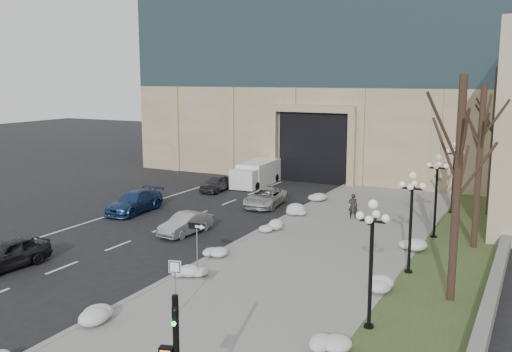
# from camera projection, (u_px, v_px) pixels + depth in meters

# --- Properties ---
(ground) EXTENTS (160.00, 160.00, 0.00)m
(ground) POSITION_uv_depth(u_px,v_px,m) (71.00, 351.00, 18.75)
(ground) COLOR black
(ground) RESTS_ON ground
(sidewalk) EXTENTS (9.00, 40.00, 0.12)m
(sidewalk) POSITION_uv_depth(u_px,v_px,m) (321.00, 250.00, 29.48)
(sidewalk) COLOR gray
(sidewalk) RESTS_ON ground
(curb) EXTENTS (0.30, 40.00, 0.14)m
(curb) POSITION_uv_depth(u_px,v_px,m) (244.00, 239.00, 31.48)
(curb) COLOR gray
(curb) RESTS_ON ground
(grass_strip) EXTENTS (4.00, 40.00, 0.10)m
(grass_strip) POSITION_uv_depth(u_px,v_px,m) (452.00, 269.00, 26.58)
(grass_strip) COLOR #374A25
(grass_strip) RESTS_ON ground
(stone_wall) EXTENTS (0.50, 30.00, 0.70)m
(stone_wall) POSITION_uv_depth(u_px,v_px,m) (502.00, 257.00, 27.39)
(stone_wall) COLOR gray
(stone_wall) RESTS_ON ground
(car_a) EXTENTS (2.02, 4.29, 1.42)m
(car_a) POSITION_uv_depth(u_px,v_px,m) (7.00, 254.00, 26.70)
(car_a) COLOR black
(car_a) RESTS_ON ground
(car_b) EXTENTS (1.64, 3.81, 1.22)m
(car_b) POSITION_uv_depth(u_px,v_px,m) (186.00, 224.00, 32.61)
(car_b) COLOR #95979C
(car_b) RESTS_ON ground
(car_c) EXTENTS (2.18, 4.88, 1.39)m
(car_c) POSITION_uv_depth(u_px,v_px,m) (134.00, 202.00, 37.84)
(car_c) COLOR navy
(car_c) RESTS_ON ground
(car_d) EXTENTS (2.53, 4.70, 1.25)m
(car_d) POSITION_uv_depth(u_px,v_px,m) (266.00, 197.00, 39.63)
(car_d) COLOR silver
(car_d) RESTS_ON ground
(car_e) EXTENTS (1.62, 3.71, 1.24)m
(car_e) POSITION_uv_depth(u_px,v_px,m) (217.00, 183.00, 44.90)
(car_e) COLOR #323338
(car_e) RESTS_ON ground
(pedestrian) EXTENTS (0.66, 0.52, 1.59)m
(pedestrian) POSITION_uv_depth(u_px,v_px,m) (353.00, 206.00, 35.72)
(pedestrian) COLOR black
(pedestrian) RESTS_ON sidewalk
(box_truck) EXTENTS (2.41, 6.14, 1.92)m
(box_truck) POSITION_uv_depth(u_px,v_px,m) (256.00, 174.00, 47.40)
(box_truck) COLOR silver
(box_truck) RESTS_ON ground
(one_way_sign) EXTENTS (0.89, 0.24, 2.41)m
(one_way_sign) POSITION_uv_depth(u_px,v_px,m) (199.00, 233.00, 25.64)
(one_way_sign) COLOR slate
(one_way_sign) RESTS_ON ground
(keep_sign) EXTENTS (0.48, 0.16, 2.25)m
(keep_sign) POSITION_uv_depth(u_px,v_px,m) (175.00, 276.00, 21.01)
(keep_sign) COLOR slate
(keep_sign) RESTS_ON ground
(snow_clump_b) EXTENTS (1.10, 1.60, 0.36)m
(snow_clump_b) POSITION_uv_depth(u_px,v_px,m) (96.00, 315.00, 20.85)
(snow_clump_b) COLOR silver
(snow_clump_b) RESTS_ON sidewalk
(snow_clump_c) EXTENTS (1.10, 1.60, 0.36)m
(snow_clump_c) POSITION_uv_depth(u_px,v_px,m) (187.00, 273.00, 25.31)
(snow_clump_c) COLOR silver
(snow_clump_c) RESTS_ON sidewalk
(snow_clump_d) EXTENTS (1.10, 1.60, 0.36)m
(snow_clump_d) POSITION_uv_depth(u_px,v_px,m) (219.00, 250.00, 28.62)
(snow_clump_d) COLOR silver
(snow_clump_d) RESTS_ON sidewalk
(snow_clump_e) EXTENTS (1.10, 1.60, 0.36)m
(snow_clump_e) POSITION_uv_depth(u_px,v_px,m) (270.00, 228.00, 32.88)
(snow_clump_e) COLOR silver
(snow_clump_e) RESTS_ON sidewalk
(snow_clump_f) EXTENTS (1.10, 1.60, 0.36)m
(snow_clump_f) POSITION_uv_depth(u_px,v_px,m) (300.00, 212.00, 36.85)
(snow_clump_f) COLOR silver
(snow_clump_f) RESTS_ON sidewalk
(snow_clump_g) EXTENTS (1.10, 1.60, 0.36)m
(snow_clump_g) POSITION_uv_depth(u_px,v_px,m) (314.00, 199.00, 40.56)
(snow_clump_g) COLOR silver
(snow_clump_g) RESTS_ON sidewalk
(snow_clump_h) EXTENTS (1.10, 1.60, 0.36)m
(snow_clump_h) POSITION_uv_depth(u_px,v_px,m) (329.00, 348.00, 18.30)
(snow_clump_h) COLOR silver
(snow_clump_h) RESTS_ON sidewalk
(snow_clump_i) EXTENTS (1.10, 1.60, 0.36)m
(snow_clump_i) POSITION_uv_depth(u_px,v_px,m) (378.00, 288.00, 23.57)
(snow_clump_i) COLOR silver
(snow_clump_i) RESTS_ON sidewalk
(snow_clump_j) EXTENTS (1.10, 1.60, 0.36)m
(snow_clump_j) POSITION_uv_depth(u_px,v_px,m) (409.00, 248.00, 28.97)
(snow_clump_j) COLOR silver
(snow_clump_j) RESTS_ON sidewalk
(lamppost_a) EXTENTS (1.18, 1.18, 4.76)m
(lamppost_a) POSITION_uv_depth(u_px,v_px,m) (372.00, 247.00, 19.79)
(lamppost_a) COLOR black
(lamppost_a) RESTS_ON ground
(lamppost_b) EXTENTS (1.18, 1.18, 4.76)m
(lamppost_b) POSITION_uv_depth(u_px,v_px,m) (411.00, 209.00, 25.50)
(lamppost_b) COLOR black
(lamppost_b) RESTS_ON ground
(lamppost_c) EXTENTS (1.18, 1.18, 4.76)m
(lamppost_c) POSITION_uv_depth(u_px,v_px,m) (437.00, 185.00, 31.21)
(lamppost_c) COLOR black
(lamppost_c) RESTS_ON ground
(lamppost_d) EXTENTS (1.18, 1.18, 4.76)m
(lamppost_d) POSITION_uv_depth(u_px,v_px,m) (454.00, 168.00, 36.92)
(lamppost_d) COLOR black
(lamppost_d) RESTS_ON ground
(tree_near) EXTENTS (3.20, 3.20, 9.00)m
(tree_near) POSITION_uv_depth(u_px,v_px,m) (459.00, 158.00, 21.85)
(tree_near) COLOR black
(tree_near) RESTS_ON ground
(tree_mid) EXTENTS (3.20, 3.20, 8.50)m
(tree_mid) POSITION_uv_depth(u_px,v_px,m) (480.00, 145.00, 28.93)
(tree_mid) COLOR black
(tree_mid) RESTS_ON ground
(tree_far) EXTENTS (3.20, 3.20, 9.50)m
(tree_far) POSITION_uv_depth(u_px,v_px,m) (495.00, 121.00, 35.85)
(tree_far) COLOR black
(tree_far) RESTS_ON ground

